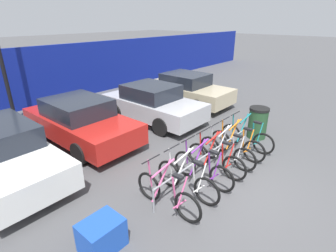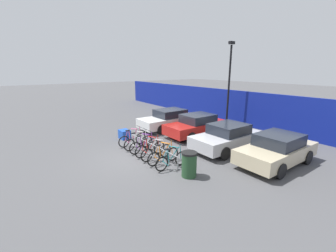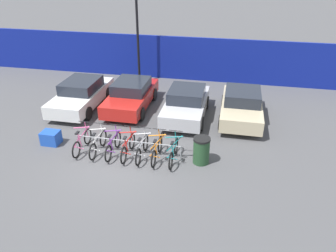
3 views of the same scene
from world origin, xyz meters
name	(u,v)px [view 1 (image 1 of 3)]	position (x,y,z in m)	size (l,w,h in m)	color
ground_plane	(229,184)	(0.00, 0.00, 0.00)	(120.00, 120.00, 0.00)	#4C4C4F
hoarding_wall	(39,77)	(0.00, 9.50, 1.30)	(36.00, 0.16, 2.59)	navy
bike_rack	(210,154)	(0.15, 0.68, 0.49)	(4.19, 0.04, 0.57)	gray
bicycle_pink	(167,194)	(-1.67, 0.53, 0.38)	(0.68, 1.71, 1.05)	black
bicycle_white	(187,180)	(-1.01, 0.53, 0.38)	(0.68, 1.71, 1.05)	black
bicycle_purple	(202,169)	(-0.39, 0.53, 0.38)	(0.68, 1.71, 1.05)	black
bicycle_red	(216,160)	(0.21, 0.53, 0.38)	(0.68, 1.71, 1.05)	black
bicycle_silver	(227,152)	(0.76, 0.53, 0.38)	(0.68, 1.71, 1.05)	black
bicycle_orange	(237,144)	(1.34, 0.53, 0.38)	(0.68, 1.71, 1.05)	black
bicycle_teal	(247,137)	(1.98, 0.53, 0.38)	(0.68, 1.71, 1.05)	black
car_red	(80,121)	(-0.98, 4.77, 0.69)	(1.91, 4.19, 1.40)	red
car_silver	(153,103)	(1.85, 4.32, 0.69)	(1.91, 4.03, 1.40)	#B7B7BC
car_beige	(187,89)	(4.40, 4.63, 0.69)	(1.91, 4.08, 1.40)	#C1B28E
trash_bin	(258,123)	(2.99, 0.63, 0.52)	(0.63, 0.63, 1.03)	#234728
cargo_crate	(102,235)	(-3.14, 0.73, 0.28)	(0.70, 0.56, 0.55)	blue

